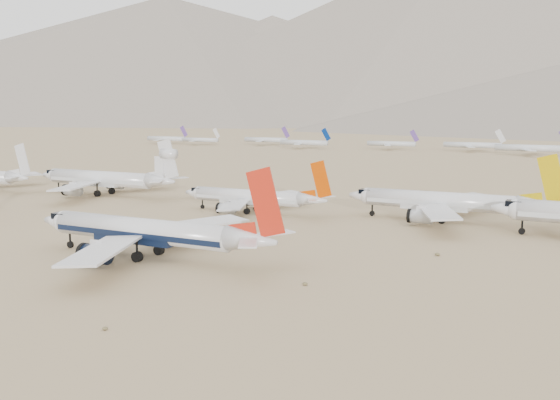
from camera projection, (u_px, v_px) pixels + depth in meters
name	position (u px, v px, depth m)	size (l,w,h in m)	color
ground	(171.00, 270.00, 106.12)	(7000.00, 7000.00, 0.00)	#927655
main_airliner	(151.00, 232.00, 113.22)	(50.73, 49.55, 17.90)	silver
row2_gold_tail	(448.00, 202.00, 151.19)	(48.79, 47.71, 17.37)	silver
row2_orange_tail	(254.00, 198.00, 164.38)	(41.24, 40.34, 14.71)	silver
row2_white_trijet	(107.00, 179.00, 197.99)	(52.79, 51.60, 18.71)	silver
distant_storage_row	(450.00, 145.00, 410.11)	(471.69, 64.45, 15.29)	silver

